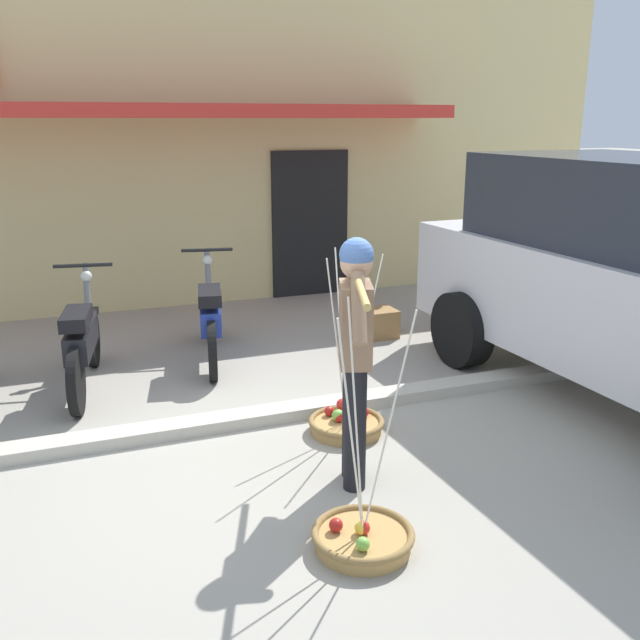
# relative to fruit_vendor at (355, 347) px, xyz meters

# --- Properties ---
(ground_plane) EXTENTS (90.00, 90.00, 0.00)m
(ground_plane) POSITION_rel_fruit_vendor_xyz_m (-0.46, 0.48, -0.98)
(ground_plane) COLOR #9E998C
(sidewalk_curb) EXTENTS (20.00, 0.24, 0.10)m
(sidewalk_curb) POSITION_rel_fruit_vendor_xyz_m (-0.46, 1.18, -0.93)
(sidewalk_curb) COLOR #BAB4A5
(sidewalk_curb) RESTS_ON ground
(fruit_vendor) EXTENTS (0.56, 1.49, 1.70)m
(fruit_vendor) POSITION_rel_fruit_vendor_xyz_m (0.00, 0.00, 0.00)
(fruit_vendor) COLOR black
(fruit_vendor) RESTS_ON ground
(fruit_basket_left_side) EXTENTS (0.61, 0.61, 1.45)m
(fruit_basket_left_side) POSITION_rel_fruit_vendor_xyz_m (-0.26, -0.74, -0.90)
(fruit_basket_left_side) COLOR #B2894C
(fruit_basket_left_side) RESTS_ON ground
(fruit_basket_right_side) EXTENTS (0.61, 0.61, 1.45)m
(fruit_basket_right_side) POSITION_rel_fruit_vendor_xyz_m (0.26, 0.74, -0.90)
(fruit_basket_right_side) COLOR #B2894C
(fruit_basket_right_side) RESTS_ON ground
(motorcycle_second_in_row) EXTENTS (0.54, 1.81, 1.09)m
(motorcycle_second_in_row) POSITION_rel_fruit_vendor_xyz_m (-1.61, 2.46, -0.52)
(motorcycle_second_in_row) COLOR black
(motorcycle_second_in_row) RESTS_ON ground
(motorcycle_third_in_row) EXTENTS (0.57, 1.80, 1.09)m
(motorcycle_third_in_row) POSITION_rel_fruit_vendor_xyz_m (-0.35, 2.85, -0.52)
(motorcycle_third_in_row) COLOR black
(motorcycle_third_in_row) RESTS_ON ground
(storefront_building) EXTENTS (13.00, 6.00, 4.20)m
(storefront_building) POSITION_rel_fruit_vendor_xyz_m (-0.37, 7.66, 1.13)
(storefront_building) COLOR #DBC684
(storefront_building) RESTS_ON ground
(wooden_crate) EXTENTS (0.44, 0.36, 0.32)m
(wooden_crate) POSITION_rel_fruit_vendor_xyz_m (1.58, 2.98, -0.82)
(wooden_crate) COLOR olive
(wooden_crate) RESTS_ON ground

